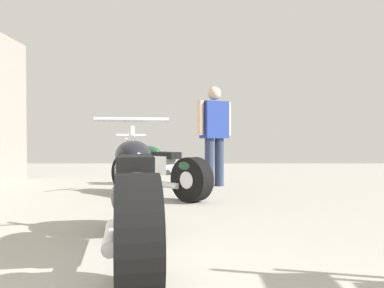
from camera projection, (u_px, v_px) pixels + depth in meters
The scene contains 4 objects.
ground_plane at pixel (177, 220), 4.07m from camera, with size 17.02×17.02×0.00m, color #9E998E.
motorcycle_maroon_cruiser at pixel (133, 198), 2.77m from camera, with size 0.77×2.28×1.07m.
motorcycle_black_naked at pixel (158, 171), 5.64m from camera, with size 1.62×1.49×0.93m.
mechanic_in_blue at pixel (213, 130), 6.82m from camera, with size 0.66×0.47×1.77m.
Camera 1 is at (0.15, -0.51, 0.89)m, focal length 35.85 mm.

